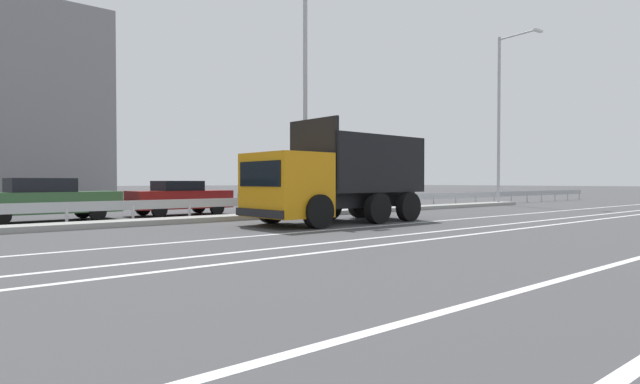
# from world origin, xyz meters

# --- Properties ---
(ground_plane) EXTENTS (320.00, 320.00, 0.00)m
(ground_plane) POSITION_xyz_m (0.00, 0.00, 0.00)
(ground_plane) COLOR #424244
(lane_strip_0) EXTENTS (56.57, 0.16, 0.01)m
(lane_strip_0) POSITION_xyz_m (-1.65, -2.50, 0.00)
(lane_strip_0) COLOR silver
(lane_strip_0) RESTS_ON ground_plane
(lane_strip_1) EXTENTS (56.57, 0.16, 0.01)m
(lane_strip_1) POSITION_xyz_m (-1.65, -4.82, 0.00)
(lane_strip_1) COLOR silver
(lane_strip_1) RESTS_ON ground_plane
(lane_strip_2) EXTENTS (56.57, 0.16, 0.01)m
(lane_strip_2) POSITION_xyz_m (-1.65, -5.91, 0.00)
(lane_strip_2) COLOR silver
(lane_strip_2) RESTS_ON ground_plane
(median_island) EXTENTS (31.12, 1.10, 0.18)m
(median_island) POSITION_xyz_m (0.00, 2.72, 0.09)
(median_island) COLOR gray
(median_island) RESTS_ON ground_plane
(median_guardrail) EXTENTS (56.57, 0.09, 0.78)m
(median_guardrail) POSITION_xyz_m (-0.00, 3.62, 0.57)
(median_guardrail) COLOR #9EA0A5
(median_guardrail) RESTS_ON ground_plane
(dump_truck) EXTENTS (6.75, 2.87, 3.50)m
(dump_truck) POSITION_xyz_m (-2.46, -0.71, 1.24)
(dump_truck) COLOR orange
(dump_truck) RESTS_ON ground_plane
(median_road_sign) EXTENTS (0.82, 0.16, 2.50)m
(median_road_sign) POSITION_xyz_m (3.85, 2.72, 1.35)
(median_road_sign) COLOR white
(median_road_sign) RESTS_ON ground_plane
(street_lamp_1) EXTENTS (0.70, 2.11, 10.08)m
(street_lamp_1) POSITION_xyz_m (-0.34, 2.72, 5.52)
(street_lamp_1) COLOR #ADADB2
(street_lamp_1) RESTS_ON ground_plane
(street_lamp_2) EXTENTS (0.71, 2.74, 10.24)m
(street_lamp_2) POSITION_xyz_m (14.73, 2.68, 5.68)
(street_lamp_2) COLOR #ADADB2
(street_lamp_2) RESTS_ON ground_plane
(parked_car_2) EXTENTS (4.99, 2.01, 1.55)m
(parked_car_2) POSITION_xyz_m (-9.42, 6.35, 0.78)
(parked_car_2) COLOR #335B33
(parked_car_2) RESTS_ON ground_plane
(parked_car_3) EXTENTS (4.16, 1.94, 1.46)m
(parked_car_3) POSITION_xyz_m (-4.28, 6.46, 0.75)
(parked_car_3) COLOR maroon
(parked_car_3) RESTS_ON ground_plane
(parked_car_4) EXTENTS (4.46, 2.09, 1.40)m
(parked_car_4) POSITION_xyz_m (1.49, 7.03, 0.70)
(parked_car_4) COLOR silver
(parked_car_4) RESTS_ON ground_plane
(parked_car_5) EXTENTS (4.07, 2.14, 1.39)m
(parked_car_5) POSITION_xyz_m (7.00, 6.40, 0.69)
(parked_car_5) COLOR navy
(parked_car_5) RESTS_ON ground_plane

